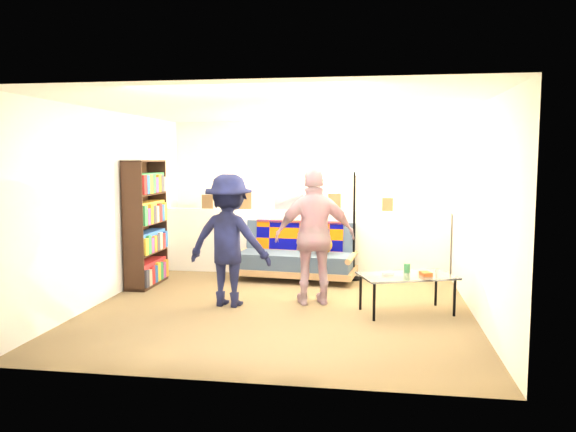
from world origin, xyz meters
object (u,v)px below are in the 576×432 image
object	(u,v)px
bookshelf	(146,227)
person_left	(229,240)
person_right	(315,236)
futon_sofa	(297,255)
coffee_table	(407,277)
floor_lamp	(355,199)

from	to	relation	value
bookshelf	person_left	bearing A→B (deg)	-31.65
person_left	person_right	bearing A→B (deg)	-160.44
futon_sofa	person_right	xyz separation A→B (m)	(0.41, -1.39, 0.49)
person_left	futon_sofa	bearing A→B (deg)	-103.87
bookshelf	coffee_table	distance (m)	3.71
bookshelf	person_right	world-z (taller)	bookshelf
coffee_table	person_right	bearing A→B (deg)	167.44
person_left	coffee_table	bearing A→B (deg)	-173.42
futon_sofa	coffee_table	bearing A→B (deg)	-47.18
person_left	person_right	world-z (taller)	person_right
coffee_table	futon_sofa	bearing A→B (deg)	132.82
floor_lamp	person_right	size ratio (longest dim) A/B	1.00
bookshelf	person_left	world-z (taller)	bookshelf
bookshelf	futon_sofa	bearing A→B (deg)	19.24
bookshelf	person_right	size ratio (longest dim) A/B	1.05
coffee_table	person_right	distance (m)	1.21
futon_sofa	floor_lamp	xyz separation A→B (m)	(0.84, 0.10, 0.84)
bookshelf	floor_lamp	distance (m)	3.04
floor_lamp	person_right	xyz separation A→B (m)	(-0.43, -1.49, -0.35)
coffee_table	person_right	size ratio (longest dim) A/B	0.72
bookshelf	person_left	xyz separation A→B (m)	(1.45, -0.89, -0.02)
person_right	futon_sofa	bearing A→B (deg)	-88.42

